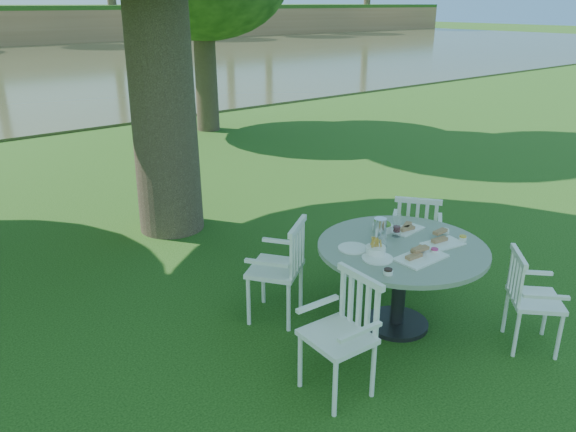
% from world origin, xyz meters
% --- Properties ---
extents(ground, '(140.00, 140.00, 0.00)m').
position_xyz_m(ground, '(0.00, 0.00, 0.00)').
color(ground, '#11360B').
rests_on(ground, ground).
extents(table, '(1.44, 1.44, 0.78)m').
position_xyz_m(table, '(0.43, -0.82, 0.64)').
color(table, black).
rests_on(table, ground).
extents(chair_ne, '(0.62, 0.62, 0.91)m').
position_xyz_m(chair_ne, '(1.29, -0.28, 0.53)').
color(chair_ne, white).
rests_on(chair_ne, ground).
extents(chair_nw, '(0.64, 0.63, 0.94)m').
position_xyz_m(chair_nw, '(-0.26, -0.09, 0.55)').
color(chair_nw, white).
rests_on(chair_nw, ground).
extents(chair_sw, '(0.45, 0.48, 0.91)m').
position_xyz_m(chair_sw, '(-0.53, -1.15, 0.54)').
color(chair_sw, white).
rests_on(chair_sw, ground).
extents(chair_se, '(0.58, 0.58, 0.83)m').
position_xyz_m(chair_se, '(1.01, -1.66, 0.49)').
color(chair_se, white).
rests_on(chair_se, ground).
extents(tableware, '(1.09, 0.81, 0.22)m').
position_xyz_m(tableware, '(0.38, -0.75, 0.82)').
color(tableware, white).
rests_on(tableware, table).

